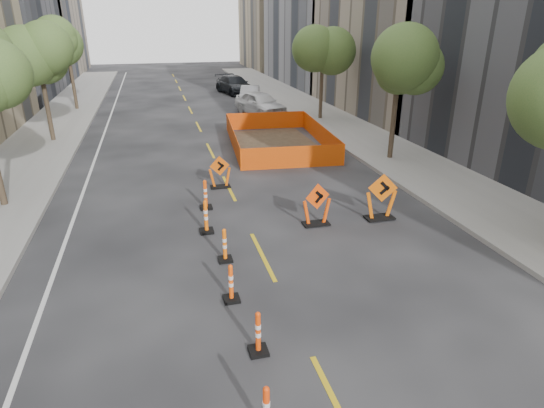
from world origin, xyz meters
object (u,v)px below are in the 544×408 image
object	(u,v)px
channelizer_2	(258,333)
chevron_sign_center	(317,204)
channelizer_6	(205,194)
channelizer_4	(225,245)
chevron_sign_left	(220,172)
parked_car_near	(260,103)
parked_car_far	(235,85)
parked_car_mid	(250,95)
channelizer_5	(206,216)
chevron_sign_right	(381,197)
channelizer_3	(231,283)

from	to	relation	value
channelizer_2	chevron_sign_center	size ratio (longest dim) A/B	0.68
channelizer_6	channelizer_4	bearing A→B (deg)	-89.07
chevron_sign_center	channelizer_4	bearing A→B (deg)	-165.38
channelizer_2	chevron_sign_left	bearing A→B (deg)	85.94
parked_car_near	parked_car_far	size ratio (longest dim) A/B	0.89
chevron_sign_center	parked_car_near	bearing A→B (deg)	70.60
parked_car_near	parked_car_mid	distance (m)	5.16
channelizer_6	parked_car_far	bearing A→B (deg)	77.67
channelizer_5	parked_car_near	bearing A→B (deg)	71.71
channelizer_5	chevron_sign_right	world-z (taller)	chevron_sign_right
chevron_sign_center	channelizer_3	bearing A→B (deg)	-145.57
channelizer_3	chevron_sign_center	world-z (taller)	chevron_sign_center
channelizer_4	channelizer_3	bearing A→B (deg)	-94.67
channelizer_5	channelizer_6	xyz separation A→B (m)	(0.23, 2.03, -0.01)
parked_car_mid	channelizer_6	bearing A→B (deg)	-89.52
chevron_sign_left	parked_car_near	bearing A→B (deg)	66.44
parked_car_far	parked_car_mid	bearing A→B (deg)	-99.06
parked_car_near	parked_car_far	xyz separation A→B (m)	(-0.00, 10.59, -0.04)
parked_car_far	chevron_sign_center	bearing A→B (deg)	-107.15
channelizer_6	parked_car_mid	distance (m)	22.77
channelizer_3	channelizer_6	world-z (taller)	channelizer_6
channelizer_4	channelizer_6	xyz separation A→B (m)	(-0.07, 4.06, 0.05)
channelizer_5	chevron_sign_center	world-z (taller)	chevron_sign_center
channelizer_3	parked_car_mid	world-z (taller)	parked_car_mid
parked_car_near	chevron_sign_left	bearing A→B (deg)	-127.43
chevron_sign_center	channelizer_5	bearing A→B (deg)	162.83
channelizer_4	channelizer_5	distance (m)	2.05
channelizer_2	chevron_sign_right	distance (m)	8.00
channelizer_3	parked_car_mid	bearing A→B (deg)	77.15
channelizer_2	channelizer_4	bearing A→B (deg)	90.75
chevron_sign_right	channelizer_5	bearing A→B (deg)	-171.25
channelizer_4	parked_car_far	distance (m)	31.95
channelizer_4	parked_car_near	size ratio (longest dim) A/B	0.21
channelizer_4	parked_car_near	bearing A→B (deg)	74.13
channelizer_2	parked_car_far	xyz separation A→B (m)	(5.86, 35.45, 0.30)
channelizer_3	chevron_sign_right	size ratio (longest dim) A/B	0.60
parked_car_mid	parked_car_far	xyz separation A→B (m)	(-0.31, 5.45, 0.11)
chevron_sign_right	parked_car_near	size ratio (longest dim) A/B	0.34
channelizer_3	chevron_sign_left	distance (m)	8.27
parked_car_near	parked_car_mid	xyz separation A→B (m)	(0.30, 5.15, -0.15)
channelizer_2	channelizer_6	bearing A→B (deg)	90.84
parked_car_mid	channelizer_4	bearing A→B (deg)	-86.97
chevron_sign_left	parked_car_mid	bearing A→B (deg)	70.41
channelizer_6	chevron_sign_center	distance (m)	4.19
channelizer_4	chevron_sign_left	distance (m)	6.23
channelizer_2	channelizer_6	world-z (taller)	channelizer_6
channelizer_2	parked_car_far	size ratio (longest dim) A/B	0.18
parked_car_far	channelizer_5	bearing A→B (deg)	-114.22
channelizer_5	parked_car_far	world-z (taller)	parked_car_far
chevron_sign_center	parked_car_near	distance (m)	19.28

